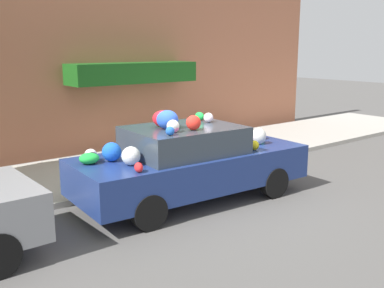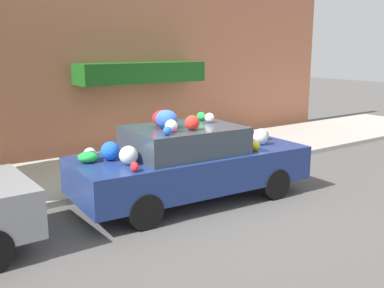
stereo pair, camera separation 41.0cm
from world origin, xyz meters
name	(u,v)px [view 2 (the right image)]	position (x,y,z in m)	size (l,w,h in m)	color
ground_plane	(192,200)	(0.00, 0.00, 0.00)	(60.00, 60.00, 0.00)	#565451
sidewalk_curb	(127,167)	(0.00, 2.70, 0.06)	(24.00, 3.20, 0.12)	#B2ADA3
building_facade	(88,59)	(0.09, 4.91, 2.55)	(18.00, 1.20, 5.14)	#B26B4C
fire_hydrant	(236,147)	(2.38, 1.46, 0.46)	(0.20, 0.20, 0.70)	red
art_car	(190,162)	(-0.05, 0.00, 0.76)	(4.58, 2.02, 1.78)	navy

